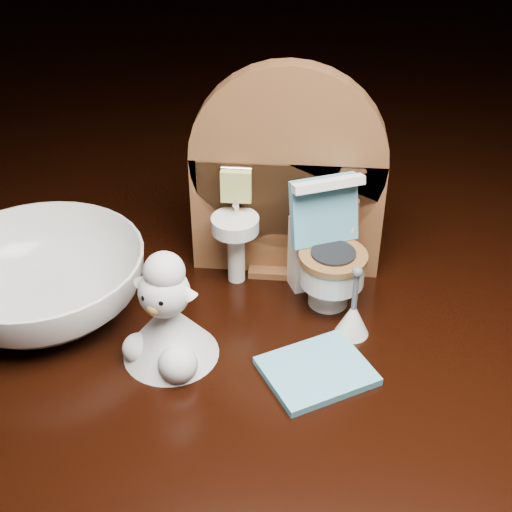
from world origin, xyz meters
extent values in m
cube|color=black|center=(0.00, 0.00, -0.05)|extent=(2.50, 2.50, 0.10)
cube|color=brown|center=(0.00, 0.07, 0.04)|extent=(0.13, 0.02, 0.09)
cylinder|color=brown|center=(0.00, 0.07, 0.09)|extent=(0.13, 0.02, 0.13)
cube|color=brown|center=(0.00, 0.07, 0.00)|extent=(0.05, 0.04, 0.01)
cylinder|color=white|center=(-0.03, 0.05, 0.02)|extent=(0.01, 0.01, 0.04)
cylinder|color=white|center=(-0.03, 0.04, 0.05)|extent=(0.03, 0.03, 0.01)
cylinder|color=silver|center=(-0.03, 0.05, 0.06)|extent=(0.00, 0.00, 0.01)
cube|color=#B8C35E|center=(-0.03, 0.05, 0.07)|extent=(0.02, 0.01, 0.02)
cube|color=brown|center=(0.04, 0.06, 0.05)|extent=(0.02, 0.01, 0.02)
cylinder|color=#C8B28E|center=(0.04, 0.05, 0.05)|extent=(0.02, 0.02, 0.02)
cylinder|color=white|center=(0.03, 0.03, 0.01)|extent=(0.03, 0.03, 0.02)
cylinder|color=white|center=(0.03, 0.02, 0.03)|extent=(0.04, 0.04, 0.02)
cylinder|color=brown|center=(0.03, 0.02, 0.04)|extent=(0.04, 0.04, 0.00)
cube|color=white|center=(0.02, 0.05, 0.03)|extent=(0.04, 0.03, 0.05)
cube|color=#57A4BF|center=(0.03, 0.04, 0.06)|extent=(0.05, 0.03, 0.04)
cube|color=white|center=(0.03, 0.04, 0.08)|extent=(0.05, 0.03, 0.01)
cylinder|color=#95A73E|center=(0.03, 0.05, 0.06)|extent=(0.01, 0.01, 0.01)
cube|color=#57A4BF|center=(0.03, -0.04, 0.00)|extent=(0.08, 0.07, 0.00)
cone|color=white|center=(0.05, 0.00, 0.01)|extent=(0.02, 0.02, 0.02)
cylinder|color=#59595B|center=(0.05, 0.00, 0.03)|extent=(0.00, 0.00, 0.03)
sphere|color=#59595B|center=(0.05, 0.00, 0.05)|extent=(0.01, 0.01, 0.01)
cone|color=silver|center=(-0.06, -0.03, 0.02)|extent=(0.06, 0.06, 0.04)
sphere|color=silver|center=(-0.06, -0.05, 0.01)|extent=(0.02, 0.02, 0.02)
sphere|color=silver|center=(-0.08, -0.04, 0.01)|extent=(0.02, 0.02, 0.02)
sphere|color=white|center=(-0.06, -0.04, 0.05)|extent=(0.03, 0.03, 0.03)
sphere|color=tan|center=(-0.07, -0.05, 0.05)|extent=(0.01, 0.01, 0.01)
sphere|color=silver|center=(-0.06, -0.03, 0.06)|extent=(0.02, 0.02, 0.02)
cone|color=white|center=(-0.08, -0.03, 0.05)|extent=(0.02, 0.01, 0.01)
cone|color=white|center=(-0.05, -0.04, 0.05)|extent=(0.02, 0.01, 0.01)
sphere|color=black|center=(-0.07, -0.05, 0.05)|extent=(0.00, 0.00, 0.00)
sphere|color=black|center=(-0.06, -0.05, 0.05)|extent=(0.00, 0.00, 0.00)
imported|color=white|center=(-0.16, 0.00, 0.02)|extent=(0.15, 0.15, 0.04)
camera|label=1|loc=(0.02, -0.35, 0.30)|focal=50.00mm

